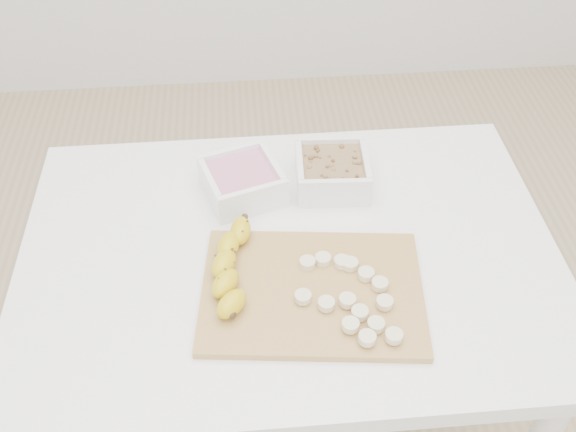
{
  "coord_description": "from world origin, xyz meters",
  "views": [
    {
      "loc": [
        -0.07,
        -0.8,
        1.63
      ],
      "look_at": [
        0.0,
        0.03,
        0.81
      ],
      "focal_mm": 40.0,
      "sensor_mm": 36.0,
      "label": 1
    }
  ],
  "objects": [
    {
      "name": "table",
      "position": [
        0.0,
        0.0,
        0.65
      ],
      "size": [
        1.0,
        0.7,
        0.75
      ],
      "color": "white",
      "rests_on": "ground"
    },
    {
      "name": "bowl_granola",
      "position": [
        0.1,
        0.18,
        0.78
      ],
      "size": [
        0.15,
        0.15,
        0.07
      ],
      "color": "white",
      "rests_on": "table"
    },
    {
      "name": "cutting_board",
      "position": [
        0.03,
        -0.11,
        0.76
      ],
      "size": [
        0.41,
        0.31,
        0.01
      ],
      "primitive_type": "cube",
      "rotation": [
        0.0,
        0.0,
        -0.11
      ],
      "color": "tan",
      "rests_on": "table"
    },
    {
      "name": "banana",
      "position": [
        -0.11,
        -0.06,
        0.78
      ],
      "size": [
        0.13,
        0.23,
        0.04
      ],
      "primitive_type": null,
      "rotation": [
        0.0,
        0.0,
        -0.32
      ],
      "color": "gold",
      "rests_on": "cutting_board"
    },
    {
      "name": "banana_slices",
      "position": [
        0.09,
        -0.13,
        0.77
      ],
      "size": [
        0.17,
        0.21,
        0.02
      ],
      "color": "beige",
      "rests_on": "cutting_board"
    },
    {
      "name": "bowl_yogurt",
      "position": [
        -0.08,
        0.16,
        0.78
      ],
      "size": [
        0.18,
        0.18,
        0.07
      ],
      "color": "white",
      "rests_on": "table"
    }
  ]
}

